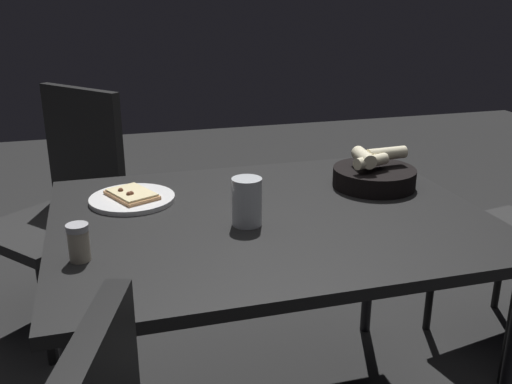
% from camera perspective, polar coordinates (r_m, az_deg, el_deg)
% --- Properties ---
extents(dining_table, '(1.18, 0.91, 0.71)m').
position_cam_1_polar(dining_table, '(1.61, 1.33, -4.08)').
color(dining_table, black).
rests_on(dining_table, ground).
extents(pizza_plate, '(0.25, 0.25, 0.04)m').
position_cam_1_polar(pizza_plate, '(1.72, -12.16, -0.57)').
color(pizza_plate, white).
rests_on(pizza_plate, dining_table).
extents(bread_basket, '(0.26, 0.26, 0.12)m').
position_cam_1_polar(bread_basket, '(1.84, 11.56, 1.67)').
color(bread_basket, black).
rests_on(bread_basket, dining_table).
extents(beer_glass, '(0.08, 0.08, 0.13)m').
position_cam_1_polar(beer_glass, '(1.50, -0.91, -1.25)').
color(beer_glass, silver).
rests_on(beer_glass, dining_table).
extents(pepper_shaker, '(0.05, 0.05, 0.09)m').
position_cam_1_polar(pepper_shaker, '(1.37, -17.11, -4.98)').
color(pepper_shaker, '#BFB299').
rests_on(pepper_shaker, dining_table).
extents(chair_far, '(0.62, 0.62, 0.94)m').
position_cam_1_polar(chair_far, '(2.38, -18.29, -0.54)').
color(chair_far, '#252525').
rests_on(chair_far, ground).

